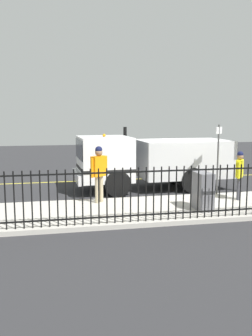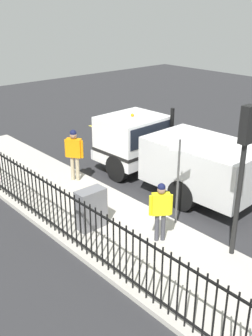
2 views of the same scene
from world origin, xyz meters
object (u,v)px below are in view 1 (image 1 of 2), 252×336
traffic_cone (210,170)px  utility_cabinet (202,191)px  worker_standing (99,168)px  pedestrian_distant (240,170)px  street_sign (218,151)px  work_truck (146,158)px

traffic_cone → utility_cabinet: bearing=-26.6°
worker_standing → pedestrian_distant: size_ratio=1.13×
worker_standing → pedestrian_distant: (0.55, 4.61, -0.12)m
traffic_cone → street_sign: bearing=-21.4°
worker_standing → pedestrian_distant: bearing=-41.3°
pedestrian_distant → street_sign: street_sign is taller
traffic_cone → worker_standing: bearing=-53.0°
worker_standing → street_sign: size_ratio=0.74×
pedestrian_distant → work_truck: bearing=75.9°
utility_cabinet → street_sign: size_ratio=0.46×
worker_standing → street_sign: 4.33m
work_truck → street_sign: street_sign is taller
worker_standing → street_sign: bearing=-28.8°
traffic_cone → street_sign: 4.48m
worker_standing → pedestrian_distant: 4.64m
utility_cabinet → traffic_cone: utility_cabinet is taller
street_sign → utility_cabinet: bearing=-36.0°
work_truck → street_sign: size_ratio=2.50×
work_truck → utility_cabinet: 3.86m
worker_standing → traffic_cone: 7.39m
utility_cabinet → traffic_cone: (-5.89, 2.95, -0.36)m
work_truck → traffic_cone: 4.35m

